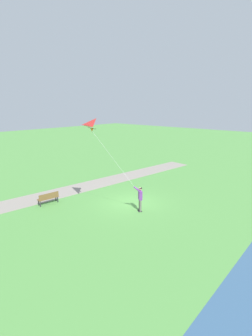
{
  "coord_description": "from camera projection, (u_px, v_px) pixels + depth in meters",
  "views": [
    {
      "loc": [
        -11.09,
        12.92,
        7.06
      ],
      "look_at": [
        -0.7,
        1.33,
        3.08
      ],
      "focal_mm": 26.17,
      "sensor_mm": 36.0,
      "label": 1
    }
  ],
  "objects": [
    {
      "name": "flying_kite",
      "position": [
        96.0,
        126.0,
        15.05
      ],
      "size": [
        2.38,
        2.36,
        4.43
      ],
      "color": "red"
    },
    {
      "name": "ground_plane",
      "position": [
        131.0,
        203.0,
        18.25
      ],
      "size": [
        120.0,
        120.0,
        0.0
      ],
      "primitive_type": "plane",
      "color": "#569947"
    },
    {
      "name": "park_bench_near_walkway",
      "position": [
        48.0,
        198.0,
        17.94
      ],
      "size": [
        0.62,
        1.54,
        0.88
      ],
      "color": "brown",
      "rests_on": "ground"
    },
    {
      "name": "person_kite_flyer",
      "position": [
        140.0,
        197.0,
        16.6
      ],
      "size": [
        0.57,
        0.61,
        1.83
      ],
      "color": "#232328",
      "rests_on": "ground"
    },
    {
      "name": "walkway_path",
      "position": [
        63.0,
        192.0,
        20.56
      ],
      "size": [
        6.23,
        32.06,
        0.02
      ],
      "primitive_type": "cube",
      "rotation": [
        0.0,
        0.0,
        -0.12
      ],
      "color": "gray",
      "rests_on": "ground"
    }
  ]
}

